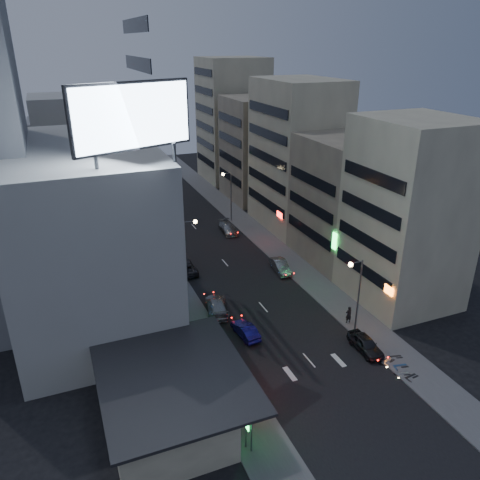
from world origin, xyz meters
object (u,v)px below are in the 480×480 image
road_car_blue (245,330)px  parked_car_right_mid (280,266)px  person (349,315)px  scooter_black_a (415,368)px  parked_car_right_far (228,228)px  scooter_black_b (401,350)px  parked_car_left (185,267)px  parked_car_right_near (365,344)px  scooter_silver_a (409,367)px  scooter_blue (407,358)px  scooter_silver_b (391,352)px  road_car_silver (217,305)px

road_car_blue → parked_car_right_mid: bearing=-135.2°
person → scooter_black_a: bearing=97.9°
parked_car_right_far → scooter_black_b: (4.04, -34.36, -0.08)m
person → parked_car_left: bearing=-52.0°
parked_car_right_near → scooter_silver_a: size_ratio=2.62×
parked_car_right_mid → parked_car_left: size_ratio=0.89×
scooter_blue → scooter_silver_a: bearing=162.8°
road_car_blue → scooter_blue: 15.08m
scooter_blue → scooter_silver_b: scooter_silver_b is taller
road_car_silver → scooter_blue: (12.75, -14.87, -0.09)m
parked_car_right_mid → scooter_black_b: size_ratio=2.57×
scooter_black_a → scooter_black_b: bearing=-20.4°
parked_car_left → parked_car_right_far: size_ratio=1.00×
scooter_black_a → parked_car_right_far: bearing=-1.5°
person → scooter_black_b: 6.60m
parked_car_right_far → scooter_black_a: (3.42, -36.89, -0.06)m
road_car_blue → road_car_silver: 5.41m
parked_car_right_far → scooter_silver_a: parked_car_right_far is taller
scooter_blue → scooter_silver_b: (-0.71, 1.27, 0.00)m
parked_car_right_mid → road_car_blue: parked_car_right_mid is taller
parked_car_right_near → parked_car_right_far: (-1.46, 32.43, -0.00)m
parked_car_right_mid → scooter_blue: (2.15, -20.86, -0.04)m
parked_car_right_near → person: bearing=76.8°
parked_car_right_far → road_car_silver: (-9.14, -20.71, 0.05)m
parked_car_left → scooter_black_a: parked_car_left is taller
parked_car_left → scooter_silver_a: parked_car_left is taller
parked_car_left → scooter_blue: (13.35, -25.16, -0.01)m
parked_car_right_far → scooter_black_b: 34.60m
scooter_silver_a → scooter_black_b: scooter_black_b is taller
scooter_black_a → scooter_blue: size_ratio=0.97×
parked_car_right_near → parked_car_left: (-11.20, 22.01, -0.03)m
parked_car_right_near → parked_car_left: size_ratio=0.85×
parked_car_right_mid → scooter_silver_b: bearing=-80.2°
parked_car_right_mid → road_car_blue: 14.76m
scooter_blue → person: bearing=19.6°
road_car_blue → scooter_blue: size_ratio=2.18×
scooter_blue → parked_car_right_mid: bearing=18.0°
parked_car_right_near → parked_car_right_mid: 17.71m
scooter_black_a → scooter_silver_a: 0.49m
parked_car_left → road_car_blue: bearing=95.9°
scooter_silver_b → scooter_black_b: bearing=-107.6°
road_car_silver → scooter_silver_a: bearing=140.3°
parked_car_right_mid → scooter_silver_a: (1.60, -21.84, -0.11)m
parked_car_right_far → scooter_black_a: size_ratio=2.79×
person → scooter_black_a: (0.81, -8.96, -0.38)m
scooter_silver_b → parked_car_right_far: bearing=-10.1°
parked_car_right_near → parked_car_left: bearing=118.1°
parked_car_right_mid → road_car_blue: bearing=-124.5°
person → scooter_blue: size_ratio=1.00×
parked_car_right_near → scooter_black_b: size_ratio=2.48×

